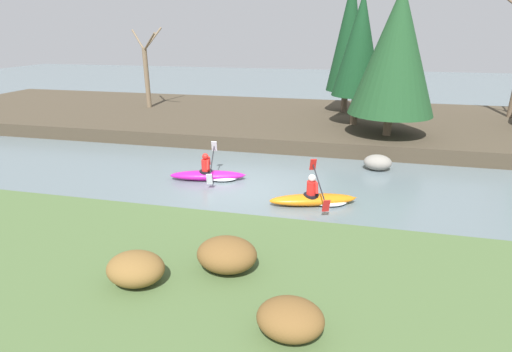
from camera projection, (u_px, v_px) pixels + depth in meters
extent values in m
plane|color=slate|center=(243.00, 190.00, 13.62)|extent=(90.00, 90.00, 0.00)
cube|color=#4C6638|center=(151.00, 307.00, 7.35)|extent=(44.00, 7.09, 0.66)
cube|color=#473D2D|center=(288.00, 120.00, 22.57)|extent=(44.00, 11.22, 0.65)
cylinder|color=brown|center=(344.00, 101.00, 23.08)|extent=(0.36, 0.36, 1.22)
cone|color=#143D1E|center=(350.00, 33.00, 21.81)|extent=(2.21, 2.21, 6.19)
cylinder|color=brown|center=(354.00, 110.00, 19.95)|extent=(0.36, 0.36, 1.43)
cone|color=#143D1E|center=(360.00, 45.00, 18.88)|extent=(2.39, 2.39, 4.78)
cylinder|color=brown|center=(388.00, 125.00, 17.90)|extent=(0.36, 0.36, 0.97)
cone|color=#1E4723|center=(396.00, 51.00, 16.82)|extent=(3.67, 3.67, 5.32)
cylinder|color=#7A664C|center=(147.00, 78.00, 24.00)|extent=(0.28, 0.28, 3.51)
cylinder|color=#7A664C|center=(138.00, 40.00, 23.85)|extent=(1.33, 1.14, 1.20)
cylinder|color=#7A664C|center=(149.00, 42.00, 22.65)|extent=(1.39, 1.19, 1.06)
cylinder|color=#7A664C|center=(153.00, 39.00, 23.81)|extent=(0.63, 1.49, 1.32)
cylinder|color=brown|center=(509.00, 0.00, 20.66)|extent=(1.93, 1.64, 1.74)
ellipsoid|color=brown|center=(136.00, 269.00, 7.42)|extent=(1.10, 0.92, 0.60)
ellipsoid|color=brown|center=(227.00, 254.00, 7.83)|extent=(1.20, 1.00, 0.65)
ellipsoid|color=brown|center=(290.00, 319.00, 6.15)|extent=(1.06, 0.88, 0.57)
ellipsoid|color=orange|center=(313.00, 200.00, 12.40)|extent=(2.76, 1.39, 0.34)
cone|color=orange|center=(352.00, 198.00, 12.48)|extent=(0.39, 0.30, 0.20)
cylinder|color=black|center=(311.00, 195.00, 12.34)|extent=(0.60, 0.60, 0.08)
cylinder|color=red|center=(312.00, 188.00, 12.26)|extent=(0.38, 0.38, 0.42)
sphere|color=white|center=(312.00, 178.00, 12.14)|extent=(0.29, 0.29, 0.23)
cylinder|color=red|center=(313.00, 182.00, 12.46)|extent=(0.15, 0.24, 0.35)
cylinder|color=red|center=(317.00, 188.00, 12.01)|extent=(0.15, 0.24, 0.35)
cylinder|color=black|center=(319.00, 184.00, 12.23)|extent=(0.61, 1.83, 0.65)
cube|color=red|center=(313.00, 164.00, 13.01)|extent=(0.24, 0.21, 0.41)
cube|color=red|center=(326.00, 206.00, 11.45)|extent=(0.24, 0.21, 0.41)
ellipsoid|color=white|center=(330.00, 201.00, 12.47)|extent=(1.26, 1.00, 0.18)
ellipsoid|color=#C61999|center=(208.00, 175.00, 14.46)|extent=(2.77, 1.19, 0.34)
cone|color=#C61999|center=(242.00, 175.00, 14.45)|extent=(0.39, 0.27, 0.20)
cylinder|color=black|center=(206.00, 172.00, 14.41)|extent=(0.58, 0.58, 0.08)
cylinder|color=red|center=(206.00, 165.00, 14.32)|extent=(0.36, 0.36, 0.42)
sphere|color=red|center=(205.00, 156.00, 14.21)|extent=(0.28, 0.28, 0.23)
cylinder|color=red|center=(209.00, 161.00, 14.52)|extent=(0.14, 0.24, 0.35)
cylinder|color=red|center=(208.00, 165.00, 14.07)|extent=(0.14, 0.24, 0.35)
cylinder|color=black|center=(212.00, 162.00, 14.28)|extent=(0.47, 1.87, 0.65)
cube|color=white|center=(214.00, 146.00, 15.06)|extent=(0.23, 0.20, 0.41)
cube|color=white|center=(209.00, 179.00, 13.49)|extent=(0.23, 0.20, 0.41)
ellipsoid|color=white|center=(223.00, 177.00, 14.49)|extent=(1.23, 0.93, 0.18)
ellipsoid|color=gray|center=(378.00, 162.00, 15.46)|extent=(1.06, 0.83, 0.60)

